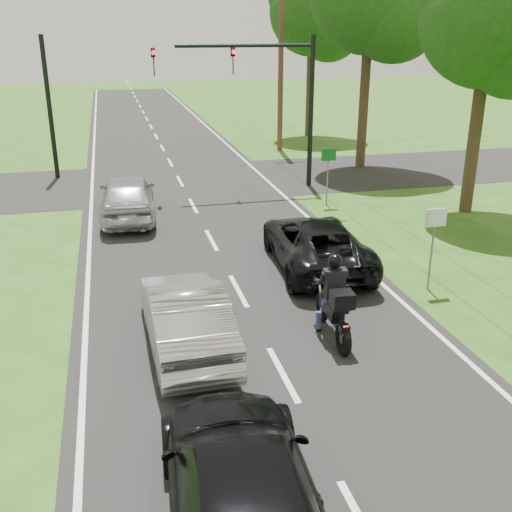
# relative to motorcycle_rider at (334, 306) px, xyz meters

# --- Properties ---
(ground) EXTENTS (140.00, 140.00, 0.00)m
(ground) POSITION_rel_motorcycle_rider_xyz_m (-1.45, -1.16, -0.75)
(ground) COLOR #265116
(ground) RESTS_ON ground
(road) EXTENTS (8.00, 100.00, 0.01)m
(road) POSITION_rel_motorcycle_rider_xyz_m (-1.45, 8.84, -0.74)
(road) COLOR black
(road) RESTS_ON ground
(cross_road) EXTENTS (60.00, 7.00, 0.01)m
(cross_road) POSITION_rel_motorcycle_rider_xyz_m (-1.45, 14.84, -0.74)
(cross_road) COLOR black
(cross_road) RESTS_ON ground
(motorcycle_rider) EXTENTS (0.62, 2.20, 1.90)m
(motorcycle_rider) POSITION_rel_motorcycle_rider_xyz_m (0.00, 0.00, 0.00)
(motorcycle_rider) COLOR black
(motorcycle_rider) RESTS_ON ground
(dark_suv) EXTENTS (2.63, 5.10, 1.38)m
(dark_suv) POSITION_rel_motorcycle_rider_xyz_m (0.98, 4.00, -0.05)
(dark_suv) COLOR black
(dark_suv) RESTS_ON road
(silver_sedan) EXTENTS (1.61, 4.35, 1.42)m
(silver_sedan) POSITION_rel_motorcycle_rider_xyz_m (-3.09, 0.32, -0.02)
(silver_sedan) COLOR #AAAAAF
(silver_sedan) RESTS_ON road
(silver_suv) EXTENTS (2.08, 4.68, 1.57)m
(silver_suv) POSITION_rel_motorcycle_rider_xyz_m (-3.84, 9.79, 0.05)
(silver_suv) COLOR #ABAEB4
(silver_suv) RESTS_ON road
(dark_car_behind) EXTENTS (2.27, 4.96, 1.41)m
(dark_car_behind) POSITION_rel_motorcycle_rider_xyz_m (-3.04, -4.76, -0.03)
(dark_car_behind) COLOR black
(dark_car_behind) RESTS_ON road
(traffic_signal) EXTENTS (6.38, 0.44, 6.00)m
(traffic_signal) POSITION_rel_motorcycle_rider_xyz_m (1.89, 12.84, 3.39)
(traffic_signal) COLOR black
(traffic_signal) RESTS_ON ground
(signal_pole_far) EXTENTS (0.20, 0.20, 6.00)m
(signal_pole_far) POSITION_rel_motorcycle_rider_xyz_m (-6.65, 16.84, 2.25)
(signal_pole_far) COLOR black
(signal_pole_far) RESTS_ON ground
(utility_pole_far) EXTENTS (1.60, 0.28, 10.00)m
(utility_pole_far) POSITION_rel_motorcycle_rider_xyz_m (4.75, 20.84, 4.34)
(utility_pole_far) COLOR brown
(utility_pole_far) RESTS_ON ground
(sign_white) EXTENTS (0.55, 0.07, 2.12)m
(sign_white) POSITION_rel_motorcycle_rider_xyz_m (3.25, 1.82, 0.85)
(sign_white) COLOR slate
(sign_white) RESTS_ON ground
(sign_green) EXTENTS (0.55, 0.07, 2.12)m
(sign_green) POSITION_rel_motorcycle_rider_xyz_m (3.45, 9.82, 0.85)
(sign_green) COLOR slate
(sign_green) RESTS_ON ground
(tree_row_c) EXTENTS (4.80, 4.65, 8.76)m
(tree_row_c) POSITION_rel_motorcycle_rider_xyz_m (8.30, 7.64, 5.49)
(tree_row_c) COLOR #332316
(tree_row_c) RESTS_ON ground
(tree_row_e) EXTENTS (5.28, 5.12, 9.61)m
(tree_row_e) POSITION_rel_motorcycle_rider_xyz_m (8.03, 24.62, 6.09)
(tree_row_e) COLOR #332316
(tree_row_e) RESTS_ON ground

